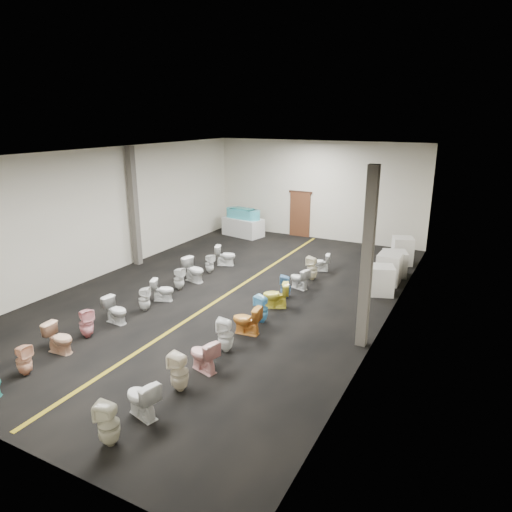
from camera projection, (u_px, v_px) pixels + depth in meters
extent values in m
plane|color=black|center=(230.00, 293.00, 14.92)|extent=(16.00, 16.00, 0.00)
plane|color=black|center=(227.00, 152.00, 13.60)|extent=(16.00, 16.00, 0.00)
plane|color=beige|center=(317.00, 190.00, 21.05)|extent=(10.00, 0.00, 10.00)
plane|color=beige|center=(110.00, 211.00, 16.47)|extent=(0.00, 16.00, 16.00)
plane|color=beige|center=(391.00, 246.00, 12.06)|extent=(0.00, 16.00, 16.00)
cube|color=olive|center=(230.00, 293.00, 14.92)|extent=(0.12, 15.60, 0.01)
cube|color=#562D19|center=(300.00, 215.00, 21.70)|extent=(1.00, 0.10, 2.10)
cube|color=#331C11|center=(301.00, 192.00, 21.39)|extent=(1.15, 0.08, 0.10)
cube|color=#59544C|center=(134.00, 207.00, 17.20)|extent=(0.25, 0.25, 4.50)
cube|color=#59544C|center=(367.00, 260.00, 10.89)|extent=(0.25, 0.25, 4.50)
cube|color=silver|center=(243.00, 227.00, 21.95)|extent=(2.08, 1.34, 0.86)
cube|color=#45B8C8|center=(243.00, 214.00, 21.76)|extent=(1.28, 0.83, 0.50)
cylinder|color=#45B8C8|center=(233.00, 213.00, 22.10)|extent=(0.66, 0.66, 0.50)
cylinder|color=#45B8C8|center=(253.00, 216.00, 21.43)|extent=(0.66, 0.66, 0.50)
cube|color=teal|center=(243.00, 210.00, 21.71)|extent=(1.05, 0.60, 0.20)
cube|color=white|center=(381.00, 280.00, 14.69)|extent=(0.94, 0.94, 0.95)
cube|color=silver|center=(389.00, 269.00, 15.61)|extent=(0.76, 0.76, 1.04)
cube|color=silver|center=(394.00, 263.00, 16.42)|extent=(1.02, 1.02, 0.90)
cube|color=silver|center=(402.00, 251.00, 17.68)|extent=(0.95, 0.95, 1.06)
imported|color=#F6B691|center=(24.00, 360.00, 10.08)|extent=(0.34, 0.33, 0.73)
imported|color=#E8B38F|center=(59.00, 338.00, 11.06)|extent=(0.76, 0.47, 0.75)
imported|color=#FAA7AF|center=(86.00, 323.00, 11.81)|extent=(0.46, 0.45, 0.80)
imported|color=silver|center=(116.00, 310.00, 12.66)|extent=(0.76, 0.47, 0.74)
imported|color=white|center=(144.00, 299.00, 13.45)|extent=(0.44, 0.44, 0.73)
imported|color=white|center=(163.00, 290.00, 14.20)|extent=(0.78, 0.62, 0.70)
imported|color=white|center=(179.00, 279.00, 15.10)|extent=(0.36, 0.35, 0.75)
imported|color=white|center=(194.00, 270.00, 15.84)|extent=(0.89, 0.61, 0.84)
imported|color=white|center=(210.00, 264.00, 16.72)|extent=(0.38, 0.38, 0.71)
imported|color=white|center=(226.00, 255.00, 17.58)|extent=(0.87, 0.67, 0.78)
imported|color=beige|center=(109.00, 424.00, 7.90)|extent=(0.48, 0.48, 0.84)
imported|color=white|center=(142.00, 398.00, 8.67)|extent=(0.86, 0.62, 0.79)
imported|color=beige|center=(179.00, 372.00, 9.49)|extent=(0.42, 0.42, 0.85)
imported|color=beige|center=(203.00, 355.00, 10.25)|extent=(0.85, 0.63, 0.78)
imported|color=white|center=(226.00, 335.00, 11.09)|extent=(0.49, 0.49, 0.86)
imported|color=orange|center=(247.00, 320.00, 12.00)|extent=(0.81, 0.52, 0.79)
imported|color=#74C9F0|center=(262.00, 309.00, 12.68)|extent=(0.42, 0.42, 0.79)
imported|color=#F0E147|center=(276.00, 295.00, 13.65)|extent=(0.88, 0.72, 0.79)
imported|color=#699FD5|center=(286.00, 287.00, 14.42)|extent=(0.42, 0.42, 0.74)
imported|color=silver|center=(299.00, 278.00, 15.19)|extent=(0.78, 0.60, 0.71)
imported|color=#F4EBC9|center=(312.00, 268.00, 16.00)|extent=(0.39, 0.38, 0.84)
imported|color=white|center=(321.00, 262.00, 16.95)|extent=(0.72, 0.52, 0.66)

